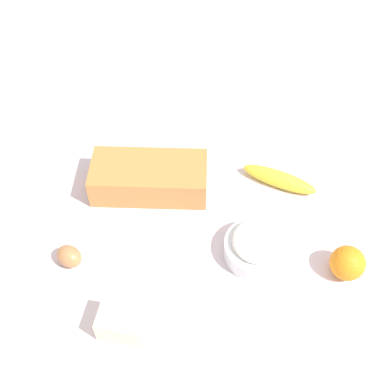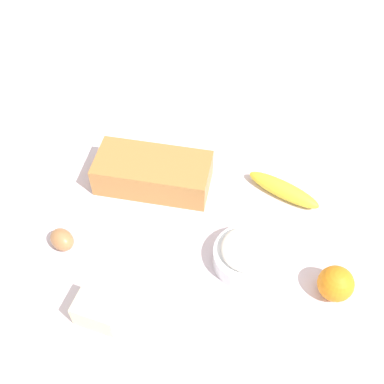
{
  "view_description": "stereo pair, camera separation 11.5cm",
  "coord_description": "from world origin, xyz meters",
  "px_view_note": "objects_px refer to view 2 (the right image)",
  "views": [
    {
      "loc": [
        0.14,
        0.72,
        0.93
      ],
      "look_at": [
        0.0,
        0.0,
        0.04
      ],
      "focal_mm": 45.35,
      "sensor_mm": 36.0,
      "label": 1
    },
    {
      "loc": [
        0.03,
        0.74,
        0.93
      ],
      "look_at": [
        0.0,
        0.0,
        0.04
      ],
      "focal_mm": 45.35,
      "sensor_mm": 36.0,
      "label": 2
    }
  ],
  "objects_px": {
    "butter_block": "(98,311)",
    "egg_near_butter": "(62,240)",
    "flour_bowl": "(247,254)",
    "orange_fruit": "(336,284)",
    "banana": "(283,190)",
    "loaf_pan": "(153,172)"
  },
  "relations": [
    {
      "from": "banana",
      "to": "egg_near_butter",
      "type": "distance_m",
      "value": 0.54
    },
    {
      "from": "loaf_pan",
      "to": "butter_block",
      "type": "relative_size",
      "value": 3.36
    },
    {
      "from": "egg_near_butter",
      "to": "orange_fruit",
      "type": "bearing_deg",
      "value": 166.52
    },
    {
      "from": "flour_bowl",
      "to": "orange_fruit",
      "type": "bearing_deg",
      "value": 154.95
    },
    {
      "from": "banana",
      "to": "egg_near_butter",
      "type": "height_order",
      "value": "egg_near_butter"
    },
    {
      "from": "banana",
      "to": "butter_block",
      "type": "relative_size",
      "value": 2.11
    },
    {
      "from": "flour_bowl",
      "to": "orange_fruit",
      "type": "relative_size",
      "value": 1.96
    },
    {
      "from": "orange_fruit",
      "to": "flour_bowl",
      "type": "bearing_deg",
      "value": -25.05
    },
    {
      "from": "flour_bowl",
      "to": "butter_block",
      "type": "relative_size",
      "value": 1.65
    },
    {
      "from": "banana",
      "to": "orange_fruit",
      "type": "bearing_deg",
      "value": 103.23
    },
    {
      "from": "orange_fruit",
      "to": "egg_near_butter",
      "type": "distance_m",
      "value": 0.6
    },
    {
      "from": "egg_near_butter",
      "to": "butter_block",
      "type": "bearing_deg",
      "value": 118.64
    },
    {
      "from": "loaf_pan",
      "to": "banana",
      "type": "xyz_separation_m",
      "value": [
        -0.32,
        0.05,
        -0.02
      ]
    },
    {
      "from": "loaf_pan",
      "to": "banana",
      "type": "bearing_deg",
      "value": -175.63
    },
    {
      "from": "flour_bowl",
      "to": "banana",
      "type": "relative_size",
      "value": 0.78
    },
    {
      "from": "orange_fruit",
      "to": "butter_block",
      "type": "distance_m",
      "value": 0.49
    },
    {
      "from": "flour_bowl",
      "to": "banana",
      "type": "distance_m",
      "value": 0.22
    },
    {
      "from": "flour_bowl",
      "to": "orange_fruit",
      "type": "xyz_separation_m",
      "value": [
        -0.17,
        0.08,
        0.0
      ]
    },
    {
      "from": "banana",
      "to": "orange_fruit",
      "type": "height_order",
      "value": "orange_fruit"
    },
    {
      "from": "butter_block",
      "to": "flour_bowl",
      "type": "bearing_deg",
      "value": -158.83
    },
    {
      "from": "butter_block",
      "to": "egg_near_butter",
      "type": "distance_m",
      "value": 0.2
    },
    {
      "from": "flour_bowl",
      "to": "orange_fruit",
      "type": "height_order",
      "value": "orange_fruit"
    }
  ]
}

